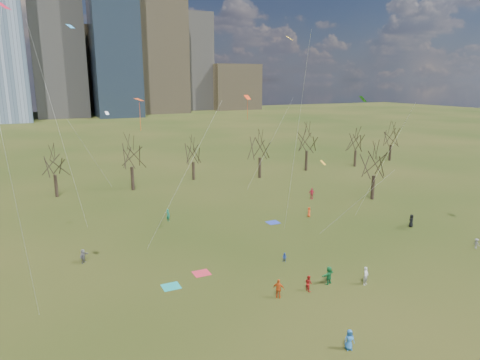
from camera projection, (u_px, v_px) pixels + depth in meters
name	position (u px, v px, depth m)	size (l,w,h in m)	color
ground	(294.00, 277.00, 40.93)	(500.00, 500.00, 0.00)	black
downtown_skyline	(68.00, 38.00, 216.28)	(212.50, 78.00, 118.00)	slate
bare_tree_row	(176.00, 154.00, 72.24)	(113.04, 29.80, 9.50)	black
blanket_teal	(171.00, 287.00, 38.99)	(1.60, 1.50, 0.03)	teal
blanket_navy	(273.00, 222.00, 56.51)	(1.60, 1.50, 0.03)	#2337A7
blanket_crimson	(202.00, 273.00, 41.67)	(1.60, 1.50, 0.03)	red
person_0	(349.00, 340.00, 29.74)	(0.74, 0.48, 1.52)	#2765AD
person_1	(366.00, 276.00, 39.22)	(0.63, 0.41, 1.73)	beige
person_2	(309.00, 283.00, 38.07)	(0.72, 0.56, 1.48)	#A91C18
person_3	(476.00, 243.00, 47.74)	(0.75, 0.43, 1.16)	slate
person_4	(279.00, 289.00, 36.75)	(1.03, 0.43, 1.76)	#D75317
person_5	(329.00, 275.00, 39.36)	(1.59, 0.51, 1.71)	#197438
person_6	(411.00, 221.00, 54.67)	(0.81, 0.53, 1.66)	black
person_8	(285.00, 257.00, 44.18)	(0.49, 0.38, 1.00)	#24409F
person_10	(312.00, 193.00, 67.49)	(1.06, 0.44, 1.81)	red
person_11	(83.00, 256.00, 43.95)	(1.36, 0.43, 1.47)	slate
person_12	(309.00, 212.00, 58.80)	(0.66, 0.43, 1.36)	#F44E1B
person_13	(168.00, 215.00, 56.95)	(0.61, 0.40, 1.67)	#1B7A5C
kites_airborne	(228.00, 147.00, 45.62)	(59.85, 47.73, 32.14)	#F84D14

